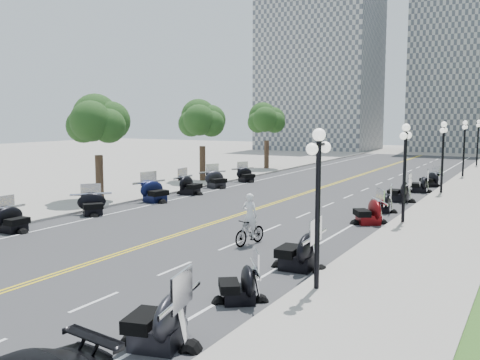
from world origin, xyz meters
The scene contains 51 objects.
ground centered at (0.00, 0.00, 0.00)m, with size 160.00×160.00×0.00m, color gray.
road centered at (0.00, 10.00, 0.00)m, with size 16.00×90.00×0.01m, color #333335.
centerline_yellow_a centered at (-0.12, 10.00, 0.01)m, with size 0.12×90.00×0.00m, color yellow.
centerline_yellow_b centered at (0.12, 10.00, 0.01)m, with size 0.12×90.00×0.00m, color yellow.
edge_line_north centered at (6.40, 10.00, 0.01)m, with size 0.12×90.00×0.00m, color white.
edge_line_south centered at (-6.40, 10.00, 0.01)m, with size 0.12×90.00×0.00m, color white.
lane_dash_3 centered at (3.20, -12.00, 0.01)m, with size 0.12×2.00×0.00m, color white.
lane_dash_4 centered at (3.20, -8.00, 0.01)m, with size 0.12×2.00×0.00m, color white.
lane_dash_5 centered at (3.20, -4.00, 0.01)m, with size 0.12×2.00×0.00m, color white.
lane_dash_6 centered at (3.20, 0.00, 0.01)m, with size 0.12×2.00×0.00m, color white.
lane_dash_7 centered at (3.20, 4.00, 0.01)m, with size 0.12×2.00×0.00m, color white.
lane_dash_8 centered at (3.20, 8.00, 0.01)m, with size 0.12×2.00×0.00m, color white.
lane_dash_9 centered at (3.20, 12.00, 0.01)m, with size 0.12×2.00×0.00m, color white.
lane_dash_10 centered at (3.20, 16.00, 0.01)m, with size 0.12×2.00×0.00m, color white.
lane_dash_11 centered at (3.20, 20.00, 0.01)m, with size 0.12×2.00×0.00m, color white.
lane_dash_12 centered at (3.20, 24.00, 0.01)m, with size 0.12×2.00×0.00m, color white.
lane_dash_13 centered at (3.20, 28.00, 0.01)m, with size 0.12×2.00×0.00m, color white.
lane_dash_14 centered at (3.20, 32.00, 0.01)m, with size 0.12×2.00×0.00m, color white.
lane_dash_15 centered at (3.20, 36.00, 0.01)m, with size 0.12×2.00×0.00m, color white.
lane_dash_16 centered at (3.20, 40.00, 0.01)m, with size 0.12×2.00×0.00m, color white.
lane_dash_17 centered at (3.20, 44.00, 0.01)m, with size 0.12×2.00×0.00m, color white.
lane_dash_18 centered at (3.20, 48.00, 0.01)m, with size 0.12×2.00×0.00m, color white.
lane_dash_19 centered at (3.20, 52.00, 0.01)m, with size 0.12×2.00×0.00m, color white.
sidewalk_north centered at (10.50, 10.00, 0.07)m, with size 5.00×90.00×0.15m, color #9E9991.
sidewalk_south centered at (-10.50, 10.00, 0.07)m, with size 5.00×90.00×0.15m, color #9E9991.
distant_block_a centered at (-18.00, 62.00, 13.00)m, with size 18.00×14.00×26.00m, color gray.
distant_block_b centered at (4.00, 68.00, 15.00)m, with size 16.00×12.00×30.00m, color gray.
street_lamp_1 centered at (8.60, -8.00, 2.60)m, with size 0.50×1.20×4.90m, color black, non-canonical shape.
street_lamp_2 centered at (8.60, 4.00, 2.60)m, with size 0.50×1.20×4.90m, color black, non-canonical shape.
street_lamp_3 centered at (8.60, 16.00, 2.60)m, with size 0.50×1.20×4.90m, color black, non-canonical shape.
street_lamp_4 centered at (8.60, 28.00, 2.60)m, with size 0.50×1.20×4.90m, color black, non-canonical shape.
street_lamp_5 centered at (8.60, 40.00, 2.60)m, with size 0.50×1.20×4.90m, color black, non-canonical shape.
tree_2 centered at (-10.00, 2.00, 4.75)m, with size 4.80×4.80×9.20m, color #235619, non-canonical shape.
tree_3 centered at (-10.00, 14.00, 4.75)m, with size 4.80×4.80×9.20m, color #235619, non-canonical shape.
tree_4 centered at (-10.00, 26.00, 4.75)m, with size 4.80×4.80×9.20m, color #235619, non-canonical shape.
motorcycle_n_2 centered at (6.74, -13.53, 0.77)m, with size 2.19×2.19×1.53m, color black, non-canonical shape.
motorcycle_n_3 centered at (6.91, -9.92, 0.63)m, with size 1.79×1.79×1.26m, color black, non-canonical shape.
motorcycle_n_4 centered at (7.09, -5.89, 0.78)m, with size 2.22×2.22×1.55m, color black, non-canonical shape.
motorcycle_n_6 centered at (7.02, 3.34, 0.73)m, with size 2.08×2.08×1.45m, color #590A0C, non-canonical shape.
motorcycle_n_7 centered at (6.73, 7.01, 0.66)m, with size 1.87×1.87×1.31m, color black, non-canonical shape.
motorcycle_n_8 centered at (6.74, 11.43, 0.75)m, with size 2.15×2.15×1.51m, color black, non-canonical shape.
motorcycle_n_9 centered at (7.03, 16.41, 0.67)m, with size 1.93×1.93×1.35m, color black, non-canonical shape.
motorcycle_n_10 centered at (7.12, 20.05, 0.65)m, with size 1.86×1.86×1.30m, color black, non-canonical shape.
motorcycle_s_4 centered at (-7.14, -6.75, 0.69)m, with size 1.97×1.97×1.38m, color black, non-canonical shape.
motorcycle_s_5 centered at (-7.04, -1.67, 0.69)m, with size 1.97×1.97×1.38m, color black, non-canonical shape.
motorcycle_s_6 centered at (-6.84, 3.63, 0.78)m, with size 2.22×2.22×1.56m, color black, non-canonical shape.
motorcycle_s_7 centered at (-6.80, 7.51, 0.75)m, with size 2.14×2.14×1.50m, color black, non-canonical shape.
motorcycle_s_8 centered at (-7.02, 11.37, 0.73)m, with size 2.10×2.10×1.47m, color black, non-canonical shape.
motorcycle_s_9 centered at (-6.82, 15.78, 0.68)m, with size 1.93×1.93×1.35m, color black, non-canonical shape.
bicycle centered at (3.86, -3.54, 0.57)m, with size 0.54×1.91×1.15m, color #A51414.
cyclist_rider centered at (3.86, -3.54, 2.09)m, with size 0.69×0.45×1.88m, color silver.
Camera 1 is at (14.37, -23.18, 5.45)m, focal length 40.00 mm.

